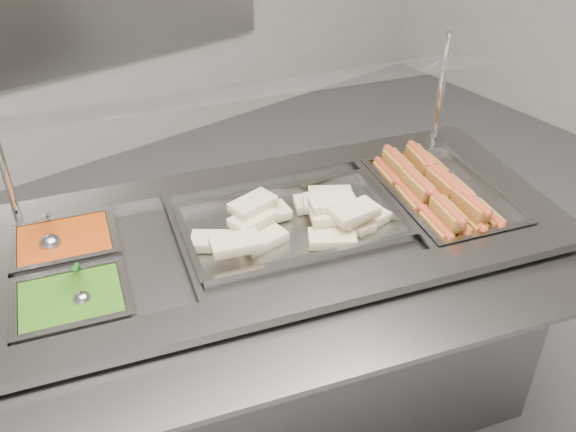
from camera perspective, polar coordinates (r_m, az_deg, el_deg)
steam_counter at (r=2.21m, az=-1.16°, el=-9.69°), size 1.91×1.27×0.84m
tray_rail at (r=1.63m, az=4.17°, el=-11.30°), size 1.67×0.82×0.05m
sneeze_guard at (r=1.94m, az=-3.38°, el=10.78°), size 1.55×0.73×0.41m
pan_hotdogs at (r=2.18m, az=13.41°, el=1.40°), size 0.46×0.59×0.09m
pan_wraps at (r=1.97m, az=0.26°, el=-1.04°), size 0.72×0.55×0.07m
pan_beans at (r=2.01m, az=-19.09°, el=-2.83°), size 0.34×0.30×0.09m
pan_peas at (r=1.80m, az=-18.53°, el=-7.81°), size 0.34×0.30×0.09m
hotdogs_in_buns at (r=2.14m, az=12.80°, el=2.21°), size 0.36×0.52×0.11m
tortilla_wraps at (r=1.95m, az=1.88°, el=-0.00°), size 0.59×0.35×0.09m
ladle at (r=1.98m, az=-20.37°, el=-2.23°), size 0.08×0.18×0.14m
serving_spoon at (r=1.76m, az=-17.90°, el=-6.63°), size 0.08×0.16×0.13m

